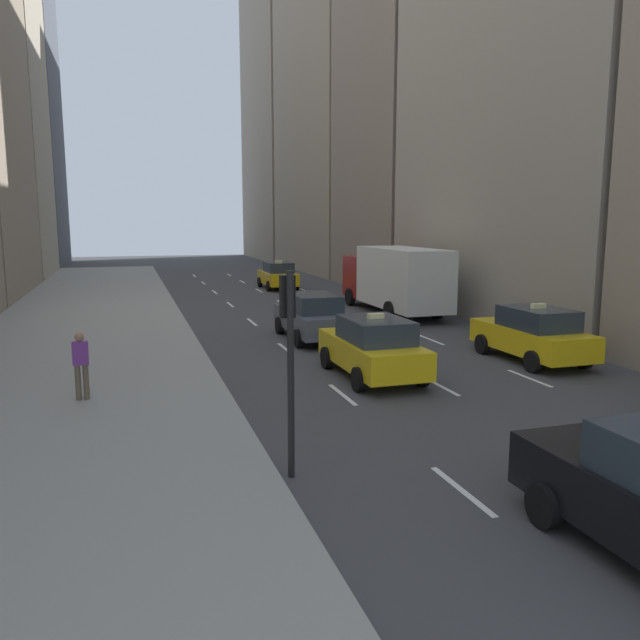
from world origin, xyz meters
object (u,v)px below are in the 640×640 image
Objects in this scene: box_truck at (394,278)px; pedestrian_far_walking at (81,362)px; taxi_fourth at (373,347)px; traffic_light_pole at (289,340)px; sedan_silver_behind at (312,316)px; taxi_lead at (278,275)px; taxi_third at (533,334)px.

pedestrian_far_walking is (-13.29, -11.58, -0.64)m from box_truck.
taxi_fourth is 2.67× the size of pedestrian_far_walking.
sedan_silver_behind is at bearing 71.71° from traffic_light_pole.
sedan_silver_behind is at bearing -99.20° from taxi_lead.
traffic_light_pole reaches higher than pedestrian_far_walking.
sedan_silver_behind is (0.00, 6.01, 0.00)m from taxi_fourth.
pedestrian_far_walking is at bearing -113.83° from taxi_lead.
box_truck reaches higher than taxi_third.
sedan_silver_behind is at bearing 90.00° from taxi_fourth.
taxi_fourth is 1.22× the size of traffic_light_pole.
taxi_fourth is at bearing -175.72° from taxi_third.
taxi_fourth is at bearing 56.39° from traffic_light_pole.
taxi_fourth is 6.01m from sedan_silver_behind.
pedestrian_far_walking reaches higher than sedan_silver_behind.
pedestrian_far_walking is 6.79m from traffic_light_pole.
taxi_lead is at bearing 66.17° from pedestrian_far_walking.
sedan_silver_behind is 1.29× the size of traffic_light_pole.
box_truck reaches higher than taxi_lead.
taxi_lead is at bearing 77.00° from traffic_light_pole.
sedan_silver_behind is 7.64m from box_truck.
box_truck is at bearing 42.52° from sedan_silver_behind.
taxi_lead is 1.22× the size of traffic_light_pole.
taxi_third is at bearing -83.02° from taxi_lead.
sedan_silver_behind is at bearing -137.48° from box_truck.
traffic_light_pole is (-3.95, -5.94, 1.53)m from taxi_fourth.
sedan_silver_behind is 12.68m from traffic_light_pole.
taxi_third reaches higher than sedan_silver_behind.
box_truck is (0.00, 10.73, 0.83)m from taxi_third.
sedan_silver_behind is at bearing 135.04° from taxi_third.
pedestrian_far_walking is at bearing 124.17° from traffic_light_pole.
taxi_third is 1.22× the size of traffic_light_pole.
taxi_third is at bearing -90.00° from box_truck.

